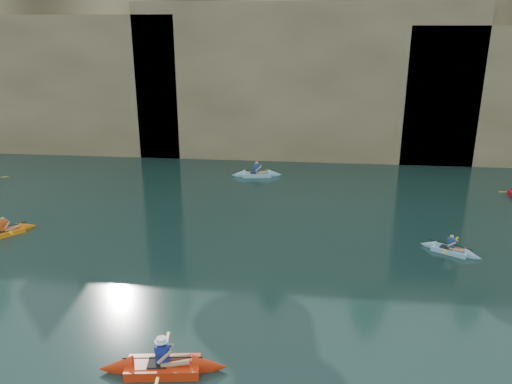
# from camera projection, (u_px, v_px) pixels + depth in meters

# --- Properties ---
(ground) EXTENTS (160.00, 160.00, 0.00)m
(ground) POSITION_uv_depth(u_px,v_px,m) (223.00, 329.00, 16.29)
(ground) COLOR black
(ground) RESTS_ON ground
(cliff) EXTENTS (70.00, 16.00, 12.00)m
(cliff) POSITION_uv_depth(u_px,v_px,m) (282.00, 68.00, 42.68)
(cliff) COLOR tan
(cliff) RESTS_ON ground
(cliff_slab_west) EXTENTS (26.00, 2.40, 10.56)m
(cliff_slab_west) POSITION_uv_depth(u_px,v_px,m) (14.00, 83.00, 38.02)
(cliff_slab_west) COLOR #9B885E
(cliff_slab_west) RESTS_ON ground
(cliff_slab_center) EXTENTS (24.00, 2.40, 11.40)m
(cliff_slab_center) POSITION_uv_depth(u_px,v_px,m) (303.00, 81.00, 35.59)
(cliff_slab_center) COLOR #9B885E
(cliff_slab_center) RESTS_ON ground
(sea_cave_west) EXTENTS (4.50, 1.00, 4.00)m
(sea_cave_west) POSITION_uv_depth(u_px,v_px,m) (40.00, 128.00, 38.24)
(sea_cave_west) COLOR black
(sea_cave_west) RESTS_ON ground
(sea_cave_center) EXTENTS (3.50, 1.00, 3.20)m
(sea_cave_center) POSITION_uv_depth(u_px,v_px,m) (220.00, 137.00, 36.90)
(sea_cave_center) COLOR black
(sea_cave_center) RESTS_ON ground
(sea_cave_east) EXTENTS (5.00, 1.00, 4.50)m
(sea_cave_east) POSITION_uv_depth(u_px,v_px,m) (415.00, 133.00, 35.23)
(sea_cave_east) COLOR black
(sea_cave_east) RESTS_ON ground
(main_kayaker) EXTENTS (3.79, 2.49, 1.38)m
(main_kayaker) POSITION_uv_depth(u_px,v_px,m) (163.00, 366.00, 14.24)
(main_kayaker) COLOR red
(main_kayaker) RESTS_ON ground
(kayaker_orange) EXTENTS (2.43, 2.71, 1.13)m
(kayaker_orange) POSITION_uv_depth(u_px,v_px,m) (5.00, 232.00, 23.58)
(kayaker_orange) COLOR orange
(kayaker_orange) RESTS_ON ground
(kayaker_ltblue_near) EXTENTS (2.60, 1.91, 1.04)m
(kayaker_ltblue_near) POSITION_uv_depth(u_px,v_px,m) (450.00, 250.00, 21.75)
(kayaker_ltblue_near) COLOR #85B8DF
(kayaker_ltblue_near) RESTS_ON ground
(kayaker_ltblue_mid) EXTENTS (3.38, 2.46, 1.26)m
(kayaker_ltblue_mid) POSITION_uv_depth(u_px,v_px,m) (257.00, 174.00, 32.76)
(kayaker_ltblue_mid) COLOR #84C7DD
(kayaker_ltblue_mid) RESTS_ON ground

